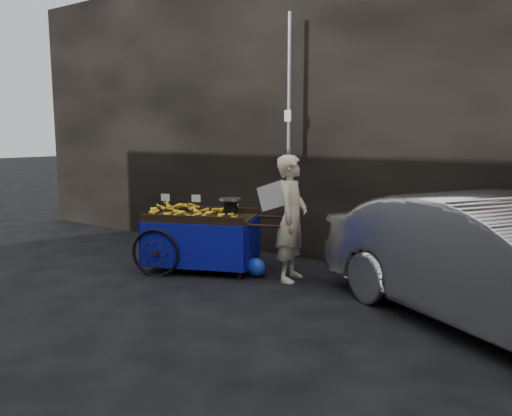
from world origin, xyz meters
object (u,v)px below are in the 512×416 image
Objects in this scene: vendor at (292,218)px; parked_car at (499,265)px; banana_cart at (199,222)px; plastic_bag at (256,267)px.

vendor is 0.42× the size of parked_car.
banana_cart is at bearing 87.98° from vendor.
banana_cart is 7.92× the size of plastic_bag.
parked_car is at bearing -23.29° from banana_cart.
banana_cart is 1.55m from vendor.
vendor is 0.94m from plastic_bag.
vendor reaches higher than plastic_bag.
plastic_bag is at bearing 114.97° from parked_car.
plastic_bag is at bearing 93.07° from vendor.
banana_cart is 0.56× the size of parked_car.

